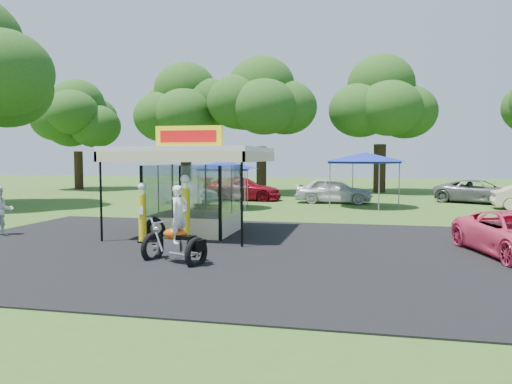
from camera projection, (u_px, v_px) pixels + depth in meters
ground at (203, 262)px, 14.26m from camera, size 120.00×120.00×0.00m
asphalt_apron at (222, 249)px, 16.21m from camera, size 20.00×14.00×0.04m
gas_station_kiosk at (194, 189)px, 19.43m from camera, size 5.40×5.40×4.18m
gas_pump_left at (142, 214)px, 17.31m from camera, size 0.40×0.40×2.13m
gas_pump_right at (185, 211)px, 17.12m from camera, size 0.45×0.45×2.40m
motorcycle at (177, 232)px, 14.00m from camera, size 2.03×1.46×2.30m
spare_tires at (155, 228)px, 18.30m from camera, size 1.05×0.81×0.84m
kiosk_car at (211, 215)px, 21.67m from camera, size 2.82×1.13×0.96m
spectator_west at (0, 211)px, 18.94m from camera, size 1.16×1.18×1.92m
bg_car_a at (185, 193)px, 31.88m from camera, size 4.58×3.20×1.43m
bg_car_b at (242, 189)px, 34.76m from camera, size 5.56×2.37×1.60m
bg_car_c at (334, 190)px, 32.56m from camera, size 4.99×2.05×1.69m
bg_car_d at (479, 192)px, 32.51m from camera, size 6.02×4.92×1.53m
tent_west at (224, 165)px, 29.10m from camera, size 4.03×4.03×2.81m
tent_east at (365, 157)px, 29.83m from camera, size 4.72×4.72×3.30m
oak_far_a at (77, 121)px, 46.21m from camera, size 8.40×8.40×9.96m
oak_far_b at (186, 111)px, 43.91m from camera, size 9.28×9.28×11.06m
oak_far_c at (261, 109)px, 40.93m from camera, size 9.32×9.32×10.99m
oak_far_d at (381, 107)px, 42.29m from camera, size 9.59×9.59×11.41m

